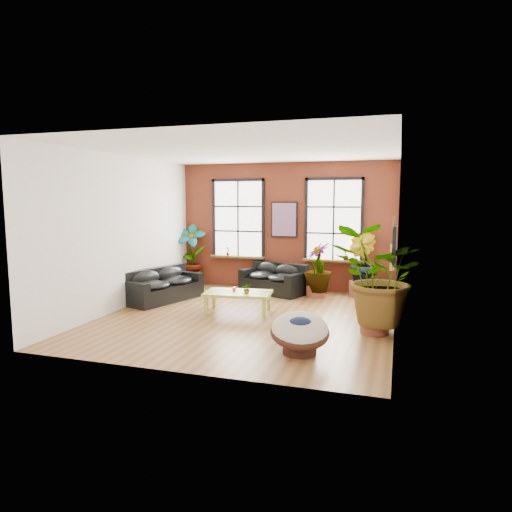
{
  "coord_description": "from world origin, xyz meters",
  "views": [
    {
      "loc": [
        3.02,
        -9.01,
        2.52
      ],
      "look_at": [
        0.0,
        0.6,
        1.25
      ],
      "focal_mm": 32.0,
      "sensor_mm": 36.0,
      "label": 1
    }
  ],
  "objects_px": {
    "sofa_left": "(162,286)",
    "papasan_chair": "(300,331)",
    "coffee_table": "(238,294)",
    "sofa_back": "(274,280)"
  },
  "relations": [
    {
      "from": "coffee_table",
      "to": "papasan_chair",
      "type": "height_order",
      "value": "papasan_chair"
    },
    {
      "from": "sofa_back",
      "to": "coffee_table",
      "type": "height_order",
      "value": "sofa_back"
    },
    {
      "from": "sofa_back",
      "to": "papasan_chair",
      "type": "relative_size",
      "value": 1.59
    },
    {
      "from": "sofa_back",
      "to": "coffee_table",
      "type": "distance_m",
      "value": 2.32
    },
    {
      "from": "sofa_back",
      "to": "sofa_left",
      "type": "height_order",
      "value": "sofa_left"
    },
    {
      "from": "sofa_left",
      "to": "coffee_table",
      "type": "xyz_separation_m",
      "value": [
        2.21,
        -0.58,
        0.05
      ]
    },
    {
      "from": "coffee_table",
      "to": "sofa_back",
      "type": "bearing_deg",
      "value": 78.04
    },
    {
      "from": "sofa_left",
      "to": "papasan_chair",
      "type": "distance_m",
      "value": 4.97
    },
    {
      "from": "papasan_chair",
      "to": "coffee_table",
      "type": "bearing_deg",
      "value": 112.84
    },
    {
      "from": "sofa_back",
      "to": "papasan_chair",
      "type": "bearing_deg",
      "value": -48.22
    }
  ]
}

